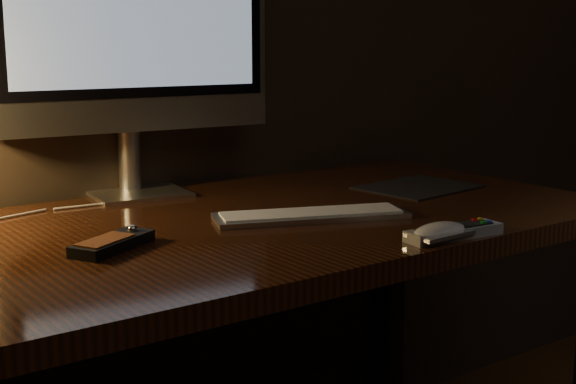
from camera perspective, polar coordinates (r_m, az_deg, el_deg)
desk at (r=1.60m, az=-6.12°, el=-6.20°), size 1.60×0.75×0.75m
monitor at (r=1.76m, az=-11.00°, el=12.05°), size 0.61×0.20×0.64m
keyboard at (r=1.54m, az=1.65°, el=-1.63°), size 0.38×0.23×0.01m
mousepad at (r=1.87m, az=9.20°, el=0.37°), size 0.27×0.23×0.00m
mouse at (r=1.40m, az=10.75°, el=-2.98°), size 0.12×0.06×0.02m
media_remote at (r=1.35m, az=-12.37°, el=-3.55°), size 0.17×0.13×0.03m
tv_remote at (r=1.42m, az=11.72°, el=-2.78°), size 0.19×0.07×0.02m
cable at (r=1.64m, az=-16.29°, el=-1.42°), size 0.52×0.03×0.00m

